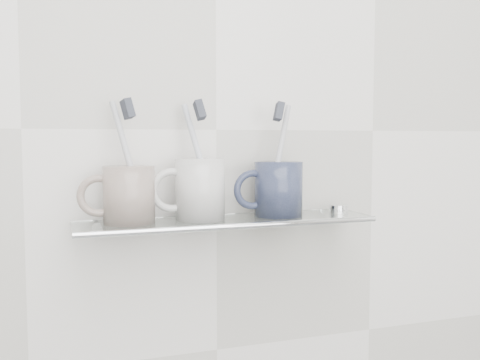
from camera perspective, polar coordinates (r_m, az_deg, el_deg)
name	(u,v)px	position (r m, az deg, el deg)	size (l,w,h in m)	color
wall_back	(216,130)	(0.95, -2.55, 5.38)	(2.50, 2.50, 0.00)	silver
shelf_glass	(227,221)	(0.90, -1.40, -4.41)	(0.50, 0.12, 0.01)	silver
shelf_rail	(238,226)	(0.85, -0.25, -4.95)	(0.01, 0.01, 0.50)	silver
bracket_left	(96,230)	(0.91, -15.09, -5.17)	(0.02, 0.02, 0.03)	silver
bracket_right	(325,218)	(1.03, 9.09, -4.00)	(0.02, 0.02, 0.03)	silver
mug_left	(129,195)	(0.86, -11.75, -1.55)	(0.08, 0.08, 0.09)	silver
mug_left_handle	(99,196)	(0.86, -14.85, -1.63)	(0.07, 0.07, 0.01)	silver
toothbrush_left	(128,160)	(0.86, -11.81, 2.13)	(0.01, 0.01, 0.19)	silver
bristles_left	(128,109)	(0.86, -11.90, 7.45)	(0.01, 0.02, 0.03)	#323640
mug_center	(200,189)	(0.89, -4.28, -1.00)	(0.08, 0.08, 0.10)	silver
mug_center_handle	(172,190)	(0.88, -7.25, -1.09)	(0.07, 0.07, 0.01)	silver
toothbrush_center	(200,159)	(0.88, -4.29, 2.26)	(0.01, 0.01, 0.19)	silver
bristles_center	(200,110)	(0.88, -4.32, 7.45)	(0.01, 0.02, 0.03)	#323640
mug_right	(278,189)	(0.93, 4.12, -0.95)	(0.08, 0.08, 0.09)	#181C33
mug_right_handle	(253,190)	(0.91, 1.36, -1.04)	(0.07, 0.07, 0.01)	#181C33
toothbrush_right	(279,158)	(0.93, 4.14, 2.37)	(0.01, 0.01, 0.19)	#BABABA
bristles_right	(279,111)	(0.93, 4.17, 7.30)	(0.01, 0.02, 0.03)	#323640
chrome_cap	(339,209)	(0.99, 10.49, -3.03)	(0.03, 0.03, 0.01)	silver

